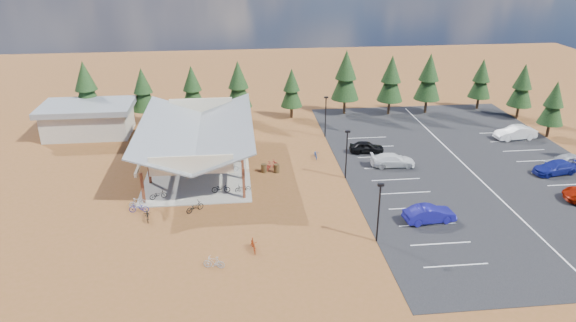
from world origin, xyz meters
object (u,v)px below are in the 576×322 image
(bike_12, at_px, (195,207))
(bike_14, at_px, (316,154))
(trash_bin_1, at_px, (277,168))
(outbuilding, at_px, (88,119))
(trash_bin_0, at_px, (264,168))
(bike_11, at_px, (253,245))
(car_3, at_px, (393,160))
(lamp_post_2, at_px, (326,114))
(bike_0, at_px, (158,195))
(bike_10, at_px, (139,208))
(bike_5, at_px, (231,168))
(car_4, at_px, (367,147))
(lamp_post_1, at_px, (347,151))
(car_9, at_px, (515,133))
(bike_6, at_px, (226,151))
(bike_pavilion, at_px, (197,131))
(lamp_post_0, at_px, (379,209))
(car_1, at_px, (430,214))
(bike_7, at_px, (220,143))
(bike_3, at_px, (178,141))
(car_8, at_px, (565,162))
(bike_9, at_px, (137,202))
(bike_13, at_px, (214,262))
(bike_2, at_px, (171,159))
(bike_16, at_px, (243,188))
(bike_4, at_px, (221,188))
(bike_15, at_px, (271,165))
(bike_1, at_px, (182,163))
(car_7, at_px, (555,167))
(bike_8, at_px, (148,215))

(bike_12, distance_m, bike_14, 16.72)
(trash_bin_1, height_order, bike_12, bike_12)
(outbuilding, bearing_deg, trash_bin_0, -33.28)
(bike_11, distance_m, car_3, 21.40)
(lamp_post_2, height_order, bike_0, lamp_post_2)
(bike_10, bearing_deg, bike_5, 136.25)
(bike_10, xyz_separation_m, car_4, (23.60, 11.46, 0.24))
(lamp_post_1, height_order, car_9, lamp_post_1)
(bike_6, bearing_deg, bike_pavilion, 126.56)
(bike_6, bearing_deg, lamp_post_0, -150.69)
(bike_12, distance_m, car_1, 20.56)
(bike_7, bearing_deg, bike_3, 74.47)
(bike_11, distance_m, car_8, 35.58)
(bike_7, xyz_separation_m, car_4, (16.59, -3.45, 0.12))
(bike_9, xyz_separation_m, bike_13, (7.18, -10.33, 0.02))
(bike_2, xyz_separation_m, car_8, (41.63, -6.12, 0.33))
(bike_9, height_order, bike_16, bike_9)
(bike_12, bearing_deg, car_3, -105.89)
(bike_3, relative_size, car_4, 0.44)
(car_8, bearing_deg, bike_2, -106.98)
(car_3, bearing_deg, bike_7, 71.57)
(outbuilding, bearing_deg, bike_11, -56.09)
(bike_pavilion, xyz_separation_m, bike_4, (2.42, -7.16, -3.26))
(bike_4, height_order, bike_15, bike_15)
(lamp_post_0, relative_size, bike_14, 3.02)
(bike_9, distance_m, car_9, 44.73)
(bike_9, distance_m, bike_12, 5.47)
(outbuilding, bearing_deg, car_1, -36.61)
(bike_5, bearing_deg, bike_13, 161.04)
(trash_bin_0, xyz_separation_m, bike_16, (-2.31, -4.36, -0.05))
(bike_12, bearing_deg, bike_4, -71.35)
(outbuilding, distance_m, bike_6, 18.99)
(bike_1, height_order, car_9, car_9)
(bike_1, relative_size, car_7, 0.32)
(bike_2, height_order, bike_4, bike_4)
(car_4, height_order, car_9, car_9)
(bike_3, xyz_separation_m, bike_4, (5.14, -12.99, -0.04))
(bike_16, bearing_deg, bike_10, -84.39)
(bike_0, relative_size, car_3, 0.34)
(car_1, bearing_deg, bike_4, 62.53)
(trash_bin_1, distance_m, bike_3, 13.90)
(bike_3, height_order, bike_12, bike_3)
(outbuilding, distance_m, bike_8, 24.73)
(outbuilding, height_order, bike_2, outbuilding)
(trash_bin_1, relative_size, car_1, 0.20)
(bike_12, distance_m, car_7, 36.89)
(trash_bin_1, relative_size, bike_8, 0.50)
(car_9, bearing_deg, bike_15, -83.83)
(trash_bin_1, relative_size, bike_3, 0.53)
(lamp_post_1, relative_size, bike_1, 3.37)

